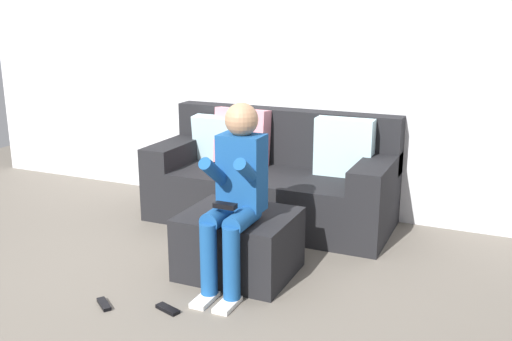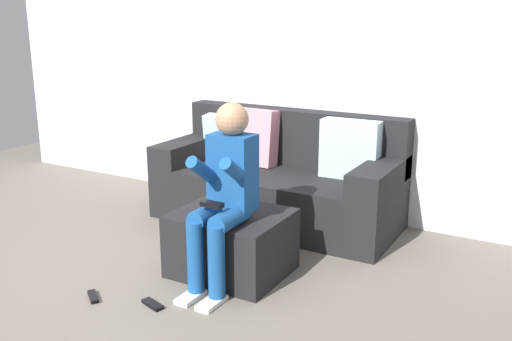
{
  "view_description": "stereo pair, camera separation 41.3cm",
  "coord_description": "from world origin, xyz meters",
  "px_view_note": "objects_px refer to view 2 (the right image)",
  "views": [
    {
      "loc": [
        2.08,
        -2.52,
        1.72
      ],
      "look_at": [
        0.4,
        1.27,
        0.58
      ],
      "focal_mm": 40.94,
      "sensor_mm": 36.0,
      "label": 1
    },
    {
      "loc": [
        2.44,
        -2.33,
        1.72
      ],
      "look_at": [
        0.4,
        1.27,
        0.58
      ],
      "focal_mm": 40.94,
      "sensor_mm": 36.0,
      "label": 2
    }
  ],
  "objects_px": {
    "remote_near_ottoman": "(153,304)",
    "ottoman": "(232,243)",
    "couch_sectional": "(279,180)",
    "person_seated": "(224,188)",
    "remote_by_storage_bin": "(93,297)"
  },
  "relations": [
    {
      "from": "person_seated",
      "to": "remote_near_ottoman",
      "type": "distance_m",
      "value": 0.82
    },
    {
      "from": "ottoman",
      "to": "person_seated",
      "type": "bearing_deg",
      "value": -70.53
    },
    {
      "from": "remote_near_ottoman",
      "to": "couch_sectional",
      "type": "bearing_deg",
      "value": 109.31
    },
    {
      "from": "couch_sectional",
      "to": "ottoman",
      "type": "xyz_separation_m",
      "value": [
        0.2,
        -1.08,
        -0.14
      ]
    },
    {
      "from": "couch_sectional",
      "to": "person_seated",
      "type": "relative_size",
      "value": 1.71
    },
    {
      "from": "remote_near_ottoman",
      "to": "ottoman",
      "type": "bearing_deg",
      "value": 93.83
    },
    {
      "from": "couch_sectional",
      "to": "ottoman",
      "type": "distance_m",
      "value": 1.1
    },
    {
      "from": "couch_sectional",
      "to": "remote_near_ottoman",
      "type": "height_order",
      "value": "couch_sectional"
    },
    {
      "from": "person_seated",
      "to": "remote_near_ottoman",
      "type": "bearing_deg",
      "value": -115.62
    },
    {
      "from": "person_seated",
      "to": "couch_sectional",
      "type": "bearing_deg",
      "value": 101.78
    },
    {
      "from": "person_seated",
      "to": "remote_near_ottoman",
      "type": "relative_size",
      "value": 7.14
    },
    {
      "from": "remote_near_ottoman",
      "to": "remote_by_storage_bin",
      "type": "relative_size",
      "value": 1.02
    },
    {
      "from": "couch_sectional",
      "to": "remote_by_storage_bin",
      "type": "distance_m",
      "value": 1.89
    },
    {
      "from": "couch_sectional",
      "to": "remote_by_storage_bin",
      "type": "height_order",
      "value": "couch_sectional"
    },
    {
      "from": "ottoman",
      "to": "remote_by_storage_bin",
      "type": "height_order",
      "value": "ottoman"
    }
  ]
}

